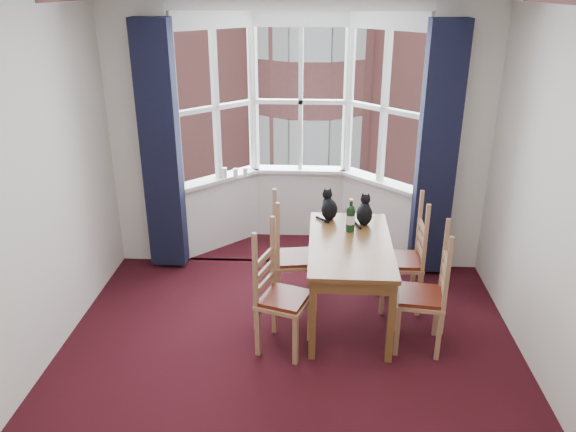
# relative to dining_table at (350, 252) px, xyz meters

# --- Properties ---
(floor) EXTENTS (4.50, 4.50, 0.00)m
(floor) POSITION_rel_dining_table_xyz_m (-0.52, -1.09, -0.69)
(floor) COLOR black
(floor) RESTS_ON ground
(ceiling) EXTENTS (4.50, 4.50, 0.00)m
(ceiling) POSITION_rel_dining_table_xyz_m (-0.52, -1.09, 2.11)
(ceiling) COLOR white
(ceiling) RESTS_ON floor
(wall_left) EXTENTS (0.00, 4.50, 4.50)m
(wall_left) POSITION_rel_dining_table_xyz_m (-2.52, -1.09, 0.71)
(wall_left) COLOR silver
(wall_left) RESTS_ON floor
(wall_back_pier_left) EXTENTS (0.70, 0.12, 2.80)m
(wall_back_pier_left) POSITION_rel_dining_table_xyz_m (-2.17, 1.16, 0.71)
(wall_back_pier_left) COLOR silver
(wall_back_pier_left) RESTS_ON floor
(wall_back_pier_right) EXTENTS (0.70, 0.12, 2.80)m
(wall_back_pier_right) POSITION_rel_dining_table_xyz_m (1.13, 1.16, 0.71)
(wall_back_pier_right) COLOR silver
(wall_back_pier_right) RESTS_ON floor
(bay_window) EXTENTS (2.76, 0.94, 2.80)m
(bay_window) POSITION_rel_dining_table_xyz_m (-0.52, 1.66, 0.71)
(bay_window) COLOR white
(bay_window) RESTS_ON floor
(curtain_left) EXTENTS (0.38, 0.22, 2.60)m
(curtain_left) POSITION_rel_dining_table_xyz_m (-1.94, 0.98, 0.66)
(curtain_left) COLOR black
(curtain_left) RESTS_ON floor
(curtain_right) EXTENTS (0.38, 0.22, 2.60)m
(curtain_right) POSITION_rel_dining_table_xyz_m (0.90, 0.98, 0.66)
(curtain_right) COLOR black
(curtain_right) RESTS_ON floor
(dining_table) EXTENTS (0.75, 1.39, 0.79)m
(dining_table) POSITION_rel_dining_table_xyz_m (0.00, 0.00, 0.00)
(dining_table) COLOR brown
(dining_table) RESTS_ON floor
(chair_left_near) EXTENTS (0.51, 0.53, 0.92)m
(chair_left_near) POSITION_rel_dining_table_xyz_m (-0.65, -0.47, -0.22)
(chair_left_near) COLOR #9E714D
(chair_left_near) RESTS_ON floor
(chair_left_far) EXTENTS (0.46, 0.48, 0.92)m
(chair_left_far) POSITION_rel_dining_table_xyz_m (-0.60, 0.24, -0.22)
(chair_left_far) COLOR #9E714D
(chair_left_far) RESTS_ON floor
(chair_right_near) EXTENTS (0.45, 0.47, 0.92)m
(chair_right_near) POSITION_rel_dining_table_xyz_m (0.67, -0.41, -0.22)
(chair_right_near) COLOR #9E714D
(chair_right_near) RESTS_ON floor
(chair_right_far) EXTENTS (0.40, 0.42, 0.92)m
(chair_right_far) POSITION_rel_dining_table_xyz_m (0.59, 0.26, -0.22)
(chair_right_far) COLOR #9E714D
(chair_right_far) RESTS_ON floor
(cat_left) EXTENTS (0.21, 0.26, 0.31)m
(cat_left) POSITION_rel_dining_table_xyz_m (-0.19, 0.54, 0.22)
(cat_left) COLOR black
(cat_left) RESTS_ON dining_table
(cat_right) EXTENTS (0.18, 0.24, 0.30)m
(cat_right) POSITION_rel_dining_table_xyz_m (0.15, 0.44, 0.22)
(cat_right) COLOR black
(cat_right) RESTS_ON dining_table
(wine_bottle) EXTENTS (0.08, 0.08, 0.32)m
(wine_bottle) POSITION_rel_dining_table_xyz_m (0.01, 0.25, 0.24)
(wine_bottle) COLOR black
(wine_bottle) RESTS_ON dining_table
(candle_tall) EXTENTS (0.06, 0.06, 0.12)m
(candle_tall) POSITION_rel_dining_table_xyz_m (-1.38, 1.51, 0.24)
(candle_tall) COLOR white
(candle_tall) RESTS_ON bay_window
(candle_short) EXTENTS (0.06, 0.06, 0.10)m
(candle_short) POSITION_rel_dining_table_xyz_m (-1.25, 1.54, 0.23)
(candle_short) COLOR white
(candle_short) RESTS_ON bay_window
(candle_extra) EXTENTS (0.05, 0.05, 0.10)m
(candle_extra) POSITION_rel_dining_table_xyz_m (-1.14, 1.56, 0.23)
(candle_extra) COLOR white
(candle_extra) RESTS_ON bay_window
(street) EXTENTS (80.00, 80.00, 0.00)m
(street) POSITION_rel_dining_table_xyz_m (-0.52, 31.16, -6.69)
(street) COLOR #333335
(street) RESTS_ON ground
(tenement_building) EXTENTS (18.40, 7.80, 15.20)m
(tenement_building) POSITION_rel_dining_table_xyz_m (-0.52, 12.92, 0.91)
(tenement_building) COLOR #93514C
(tenement_building) RESTS_ON street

